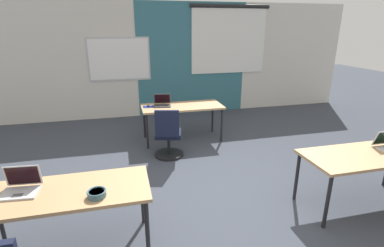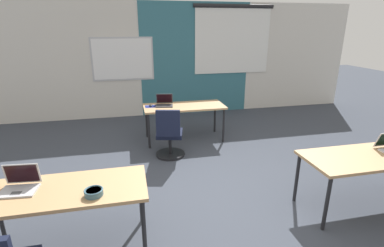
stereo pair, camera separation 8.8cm
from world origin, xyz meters
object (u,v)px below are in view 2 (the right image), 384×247
at_px(desk_near_left, 64,194).
at_px(mouse_far_left, 151,105).
at_px(desk_far_center, 184,108).
at_px(laptop_far_left, 164,103).
at_px(snack_bowl, 94,192).
at_px(chair_far_left, 169,137).
at_px(laptop_near_left_end, 20,185).
at_px(desk_near_right, 368,160).

distance_m(desk_near_left, mouse_far_left, 3.08).
relative_size(desk_far_center, laptop_far_left, 4.24).
bearing_deg(snack_bowl, chair_far_left, 64.97).
distance_m(laptop_far_left, laptop_near_left_end, 3.32).
xyz_separation_m(desk_near_right, laptop_far_left, (-2.13, 2.89, 0.11)).
height_order(desk_near_right, snack_bowl, snack_bowl).
bearing_deg(laptop_far_left, desk_far_center, -3.42).
relative_size(desk_near_left, desk_far_center, 1.00).
xyz_separation_m(desk_far_center, laptop_far_left, (-0.38, 0.09, 0.11)).
xyz_separation_m(desk_near_right, laptop_near_left_end, (-3.90, 0.08, 0.11)).
relative_size(desk_near_left, mouse_far_left, 15.36).
bearing_deg(desk_far_center, snack_bowl, -115.87).
distance_m(chair_far_left, snack_bowl, 2.46).
bearing_deg(snack_bowl, laptop_far_left, 70.91).
xyz_separation_m(desk_near_left, mouse_far_left, (1.09, 2.87, 0.08)).
distance_m(laptop_far_left, mouse_far_left, 0.27).
relative_size(desk_near_right, laptop_far_left, 4.24).
height_order(laptop_far_left, mouse_far_left, laptop_far_left).
xyz_separation_m(desk_near_right, snack_bowl, (-3.20, -0.18, 0.10)).
bearing_deg(desk_near_left, chair_far_left, 56.59).
bearing_deg(chair_far_left, desk_near_right, 150.41).
xyz_separation_m(desk_near_right, desk_far_center, (-1.75, 2.80, 0.00)).
bearing_deg(desk_far_center, mouse_far_left, 173.52).
bearing_deg(chair_far_left, desk_far_center, -104.78).
bearing_deg(desk_near_left, laptop_near_left_end, 168.31).
distance_m(chair_far_left, laptop_near_left_end, 2.63).
relative_size(desk_near_left, chair_far_left, 1.74).
bearing_deg(snack_bowl, desk_near_right, 3.23).
height_order(mouse_far_left, chair_far_left, chair_far_left).
bearing_deg(laptop_near_left_end, mouse_far_left, 67.10).
height_order(desk_near_left, laptop_far_left, laptop_far_left).
bearing_deg(desk_far_center, chair_far_left, -118.17).
xyz_separation_m(chair_far_left, laptop_near_left_end, (-1.73, -1.94, 0.39)).
relative_size(chair_far_left, laptop_near_left_end, 2.61).
xyz_separation_m(mouse_far_left, laptop_near_left_end, (-1.49, -2.79, 0.03)).
xyz_separation_m(laptop_near_left_end, snack_bowl, (0.71, -0.26, -0.02)).
height_order(desk_near_left, desk_near_right, same).
distance_m(laptop_near_left_end, snack_bowl, 0.75).
xyz_separation_m(mouse_far_left, snack_bowl, (-0.79, -3.06, 0.01)).
height_order(desk_near_left, mouse_far_left, mouse_far_left).
bearing_deg(chair_far_left, laptop_near_left_end, 61.58).
height_order(laptop_far_left, snack_bowl, laptop_far_left).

